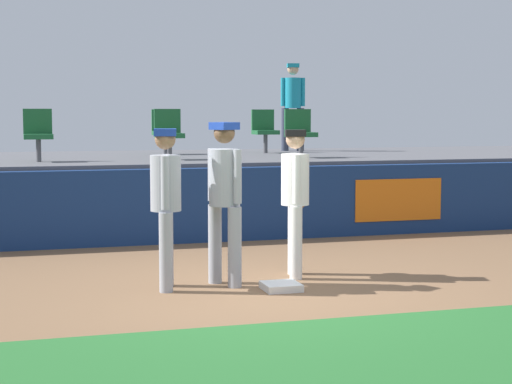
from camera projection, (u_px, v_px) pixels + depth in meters
ground_plane at (268, 293)px, 9.11m from camera, size 60.00×60.00×0.00m
grass_foreground_strip at (366, 362)px, 6.57m from camera, size 18.00×2.80×0.01m
first_base at (281, 286)px, 9.26m from camera, size 0.40×0.40×0.08m
player_fielder_home at (295, 192)px, 9.95m from camera, size 0.43×0.52×1.76m
player_runner_visitor at (225, 191)px, 9.43m from camera, size 0.48×0.48×1.85m
player_coach_visitor at (166, 197)px, 9.23m from camera, size 0.40×0.49×1.78m
field_wall at (196, 205)px, 12.66m from camera, size 18.00×0.26×1.12m
bleacher_platform at (165, 189)px, 15.11m from camera, size 18.00×4.80×1.18m
seat_front_right at (300, 130)px, 14.53m from camera, size 0.47×0.44×0.84m
seat_back_center at (165, 129)px, 15.68m from camera, size 0.45×0.44×0.84m
seat_back_right at (264, 129)px, 16.22m from camera, size 0.45×0.44×0.84m
seat_front_left at (38, 132)px, 13.31m from camera, size 0.45×0.44×0.84m
seat_front_center at (169, 131)px, 13.89m from camera, size 0.44×0.44×0.84m
spectator_hooded at (293, 100)px, 17.04m from camera, size 0.49×0.40×1.77m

